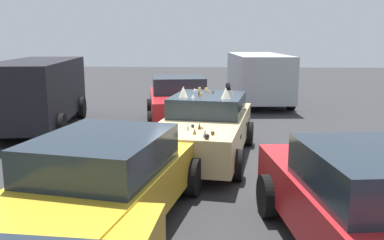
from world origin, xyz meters
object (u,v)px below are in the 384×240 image
Objects in this scene: parked_van_near_right at (38,90)px; parked_sedan_far_right at (179,101)px; parked_sedan_near_left at (110,179)px; parked_sedan_near_right at (368,204)px; parked_van_row_back_center at (258,76)px; art_car_decorated at (206,127)px.

parked_van_near_right is 1.30× the size of parked_sedan_far_right.
parked_sedan_near_left is (-6.63, -3.89, -0.44)m from parked_van_near_right.
parked_sedan_near_left is at bearing 70.21° from parked_sedan_near_right.
parked_van_row_back_center reaches higher than parked_sedan_near_right.
art_car_decorated reaches higher than parked_sedan_far_right.
parked_van_row_back_center is 12.22m from parked_sedan_near_left.
parked_sedan_near_right is (-8.22, -3.05, 0.01)m from parked_sedan_far_right.
art_car_decorated is 4.95m from parked_sedan_near_right.
art_car_decorated is 6.00m from parked_van_near_right.
art_car_decorated is at bearing -8.69° from parked_sedan_near_left.
parked_sedan_near_right is at bearing 37.00° from parked_van_near_right.
parked_sedan_near_left is 3.53m from parked_sedan_near_right.
parked_sedan_far_right is at bearing 13.13° from parked_sedan_near_right.
parked_sedan_near_left is at bearing -10.63° from art_car_decorated.
parked_van_near_right is at bearing -88.61° from parked_sedan_far_right.
art_car_decorated is 3.87m from parked_sedan_far_right.
parked_sedan_far_right is (0.83, -4.28, -0.43)m from parked_van_near_right.
art_car_decorated is 0.85× the size of parked_van_near_right.
parked_van_row_back_center is 1.09× the size of parked_sedan_near_left.
parked_van_near_right reaches higher than parked_sedan_far_right.
art_car_decorated is 3.93m from parked_sedan_near_left.
parked_sedan_near_left is at bearing -20.35° from parked_van_row_back_center.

